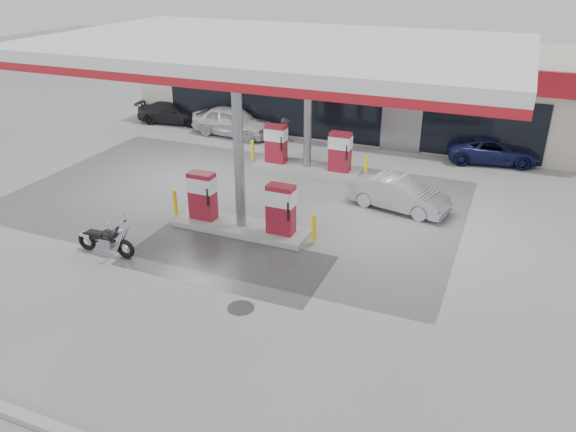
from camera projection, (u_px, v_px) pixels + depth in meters
name	position (u px, v px, depth m)	size (l,w,h in m)	color
ground	(211.00, 257.00, 16.65)	(90.00, 90.00, 0.00)	gray
wet_patch	(226.00, 261.00, 16.48)	(6.00, 3.00, 0.00)	#4C4C4F
drain_cover	(241.00, 308.00, 14.28)	(0.70, 0.70, 0.01)	#38383A
kerb	(29.00, 420.00, 10.77)	(28.00, 0.25, 0.15)	gray
store_building	(362.00, 84.00, 29.11)	(22.00, 8.22, 4.00)	beige
canopy	(277.00, 50.00, 18.58)	(16.00, 10.02, 5.51)	silver
pump_island_near	(241.00, 210.00, 18.02)	(5.14, 1.30, 1.78)	#9E9E99
pump_island_far	(307.00, 154.00, 23.03)	(5.14, 1.30, 1.78)	#9E9E99
parked_motorcycle	(106.00, 241.00, 16.66)	(1.99, 0.76, 1.02)	black
sedan_white	(233.00, 121.00, 27.48)	(1.67, 4.16, 1.42)	silver
attendant	(286.00, 138.00, 24.26)	(0.89, 0.69, 1.83)	#545459
hatchback_silver	(399.00, 194.00, 19.57)	(1.22, 3.50, 1.15)	#A6A8AE
parked_car_left	(173.00, 113.00, 29.60)	(1.54, 3.78, 1.10)	black
parked_car_right	(494.00, 150.00, 24.01)	(1.77, 3.85, 1.07)	#151A47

